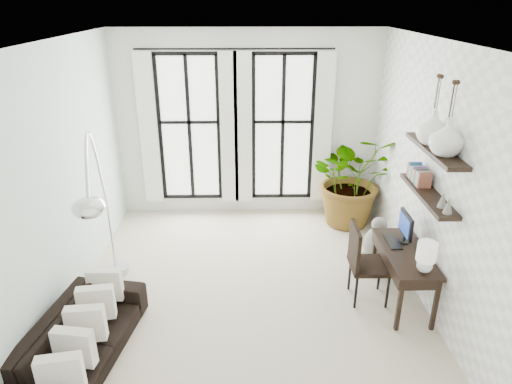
{
  "coord_description": "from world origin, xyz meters",
  "views": [
    {
      "loc": [
        0.01,
        -5.15,
        3.63
      ],
      "look_at": [
        0.1,
        0.3,
        1.3
      ],
      "focal_mm": 32.0,
      "sensor_mm": 36.0,
      "label": 1
    }
  ],
  "objects_px": {
    "desk_chair": "(363,259)",
    "buddha": "(377,246)",
    "desk": "(407,256)",
    "plant": "(353,178)",
    "sofa": "(79,340)",
    "arc_lamp": "(95,174)"
  },
  "relations": [
    {
      "from": "desk_chair",
      "to": "buddha",
      "type": "xyz_separation_m",
      "value": [
        0.41,
        0.79,
        -0.27
      ]
    },
    {
      "from": "desk",
      "to": "desk_chair",
      "type": "relative_size",
      "value": 1.19
    },
    {
      "from": "desk",
      "to": "buddha",
      "type": "distance_m",
      "value": 0.98
    },
    {
      "from": "desk",
      "to": "buddha",
      "type": "relative_size",
      "value": 1.6
    },
    {
      "from": "buddha",
      "to": "plant",
      "type": "bearing_deg",
      "value": 93.49
    },
    {
      "from": "sofa",
      "to": "buddha",
      "type": "xyz_separation_m",
      "value": [
        3.65,
        1.86,
        0.04
      ]
    },
    {
      "from": "arc_lamp",
      "to": "buddha",
      "type": "bearing_deg",
      "value": 15.25
    },
    {
      "from": "desk_chair",
      "to": "sofa",
      "type": "bearing_deg",
      "value": -161.35
    },
    {
      "from": "sofa",
      "to": "arc_lamp",
      "type": "relative_size",
      "value": 0.83
    },
    {
      "from": "sofa",
      "to": "buddha",
      "type": "distance_m",
      "value": 4.1
    },
    {
      "from": "plant",
      "to": "desk",
      "type": "height_order",
      "value": "plant"
    },
    {
      "from": "sofa",
      "to": "desk_chair",
      "type": "xyz_separation_m",
      "value": [
        3.25,
        1.06,
        0.31
      ]
    },
    {
      "from": "plant",
      "to": "arc_lamp",
      "type": "relative_size",
      "value": 0.7
    },
    {
      "from": "plant",
      "to": "buddha",
      "type": "xyz_separation_m",
      "value": [
        0.09,
        -1.4,
        -0.5
      ]
    },
    {
      "from": "arc_lamp",
      "to": "desk_chair",
      "type": "bearing_deg",
      "value": 3.23
    },
    {
      "from": "arc_lamp",
      "to": "buddha",
      "type": "relative_size",
      "value": 3.02
    },
    {
      "from": "sofa",
      "to": "buddha",
      "type": "bearing_deg",
      "value": -53.86
    },
    {
      "from": "sofa",
      "to": "arc_lamp",
      "type": "bearing_deg",
      "value": 2.67
    },
    {
      "from": "desk_chair",
      "to": "desk",
      "type": "bearing_deg",
      "value": -12.05
    },
    {
      "from": "plant",
      "to": "arc_lamp",
      "type": "height_order",
      "value": "arc_lamp"
    },
    {
      "from": "plant",
      "to": "desk_chair",
      "type": "bearing_deg",
      "value": -98.37
    },
    {
      "from": "plant",
      "to": "sofa",
      "type": "bearing_deg",
      "value": -137.63
    }
  ]
}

